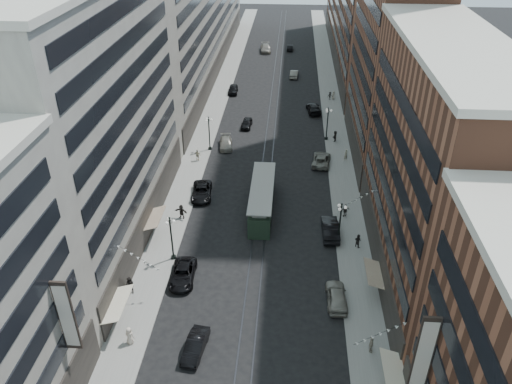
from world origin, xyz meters
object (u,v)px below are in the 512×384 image
(pedestrian_6, at_px, (198,155))
(pedestrian_8, at_px, (346,155))
(pedestrian_2, at_px, (130,285))
(pedestrian_extra_1, at_px, (335,136))
(lamppost_sw_mid, at_px, (209,132))
(car_2, at_px, (183,274))
(pedestrian_1, at_px, (129,336))
(pedestrian_extra_0, at_px, (345,211))
(car_12, at_px, (314,108))
(car_extra_1, at_px, (266,48))
(pedestrian_extra_2, at_px, (333,95))
(lamppost_sw_far, at_px, (171,237))
(car_7, at_px, (202,192))
(pedestrian_9, at_px, (330,96))
(lamppost_se_mid, at_px, (327,123))
(pedestrian_5, at_px, (181,211))
(car_10, at_px, (330,229))
(car_5, at_px, (195,346))
(car_14, at_px, (294,74))
(streetcar, at_px, (262,199))
(lamppost_se_far, at_px, (340,223))
(pedestrian_7, at_px, (358,240))
(car_13, at_px, (247,123))
(pedestrian_4, at_px, (371,345))
(car_4, at_px, (337,296))
(car_8, at_px, (226,143))
(car_extra_0, at_px, (290,48))

(pedestrian_6, xyz_separation_m, pedestrian_8, (22.18, 1.59, 0.03))
(pedestrian_2, xyz_separation_m, pedestrian_extra_1, (22.89, 37.16, -0.07))
(lamppost_sw_mid, xyz_separation_m, car_2, (1.72, -30.24, -2.36))
(pedestrian_1, relative_size, pedestrian_extra_0, 1.03)
(car_12, bearing_deg, car_extra_1, -81.25)
(pedestrian_extra_2, bearing_deg, lamppost_sw_far, -110.84)
(lamppost_sw_far, xyz_separation_m, pedestrian_2, (-3.13, -5.78, -1.98))
(pedestrian_extra_2, bearing_deg, car_7, -116.51)
(pedestrian_9, xyz_separation_m, pedestrian_extra_2, (0.68, 0.23, 0.05))
(car_12, bearing_deg, lamppost_se_mid, 91.65)
(pedestrian_2, relative_size, pedestrian_5, 1.04)
(pedestrian_8, height_order, pedestrian_extra_2, pedestrian_8)
(lamppost_sw_mid, xyz_separation_m, car_10, (17.60, -21.15, -2.21))
(car_5, relative_size, pedestrian_8, 2.36)
(car_14, bearing_deg, lamppost_sw_far, 81.81)
(car_10, relative_size, pedestrian_5, 2.89)
(lamppost_sw_mid, height_order, pedestrian_2, lamppost_sw_mid)
(streetcar, xyz_separation_m, car_5, (-4.50, -23.17, -0.91))
(streetcar, distance_m, pedestrian_8, 18.46)
(lamppost_se_far, height_order, pedestrian_7, lamppost_se_far)
(car_13, relative_size, pedestrian_6, 2.28)
(pedestrian_4, xyz_separation_m, pedestrian_6, (-21.48, 34.81, 0.04))
(car_7, bearing_deg, car_5, -87.30)
(lamppost_sw_far, distance_m, pedestrian_6, 23.29)
(car_14, bearing_deg, streetcar, 89.33)
(lamppost_sw_mid, height_order, pedestrian_7, lamppost_sw_mid)
(lamppost_sw_far, bearing_deg, car_5, -69.62)
(pedestrian_5, bearing_deg, pedestrian_extra_0, 22.53)
(pedestrian_7, bearing_deg, car_12, -42.61)
(car_4, height_order, car_13, car_4)
(lamppost_sw_mid, bearing_deg, pedestrian_7, -48.65)
(pedestrian_extra_0, height_order, pedestrian_extra_2, pedestrian_extra_0)
(lamppost_se_mid, relative_size, car_13, 1.34)
(lamppost_se_far, height_order, car_13, lamppost_se_far)
(car_7, distance_m, car_13, 23.30)
(pedestrian_extra_2, bearing_deg, pedestrian_8, -87.85)
(streetcar, relative_size, car_13, 3.12)
(pedestrian_5, height_order, car_extra_1, pedestrian_5)
(car_13, xyz_separation_m, pedestrian_extra_2, (15.66, 13.97, 0.27))
(lamppost_se_mid, bearing_deg, car_10, -91.75)
(car_13, bearing_deg, pedestrian_2, -97.37)
(car_5, distance_m, car_14, 76.26)
(car_8, bearing_deg, car_4, -73.55)
(pedestrian_7, bearing_deg, lamppost_se_mid, -43.85)
(pedestrian_8, bearing_deg, pedestrian_extra_0, 57.67)
(car_8, xyz_separation_m, pedestrian_extra_0, (17.29, -18.59, 0.34))
(streetcar, bearing_deg, pedestrian_9, 74.74)
(lamppost_sw_mid, distance_m, car_10, 27.60)
(car_extra_0, xyz_separation_m, pedestrian_extra_0, (7.88, -74.32, 0.35))
(lamppost_se_mid, bearing_deg, pedestrian_9, 85.04)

